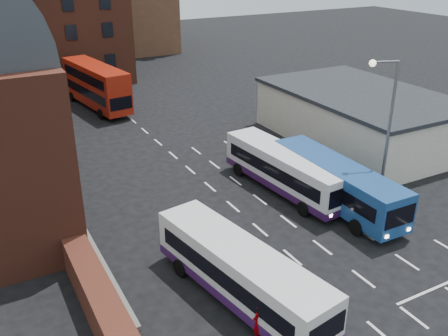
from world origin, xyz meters
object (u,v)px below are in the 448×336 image
bus_blue (336,181)px  bus_red_double (96,86)px  bus_white_inbound (285,168)px  street_lamp (385,120)px  bus_white_outbound (241,270)px  pedestrian_red (259,322)px

bus_blue → bus_red_double: size_ratio=0.94×
bus_white_inbound → bus_red_double: bearing=-81.3°
bus_white_inbound → bus_blue: (1.63, -3.22, 0.02)m
bus_blue → bus_red_double: bus_red_double is taller
bus_blue → street_lamp: size_ratio=1.14×
bus_white_outbound → street_lamp: size_ratio=1.13×
pedestrian_red → bus_white_inbound: bearing=-149.5°
bus_white_outbound → bus_red_double: (2.42, 32.80, 0.68)m
bus_white_outbound → pedestrian_red: bearing=-113.4°
bus_red_double → pedestrian_red: bearing=76.9°
bus_blue → bus_white_inbound: bearing=-62.7°
bus_white_inbound → bus_blue: 3.61m
bus_red_double → pedestrian_red: size_ratio=6.08×
bus_white_outbound → bus_blue: bearing=17.8°
bus_white_inbound → bus_white_outbound: bearing=40.7°
bus_blue → street_lamp: street_lamp is taller
bus_white_outbound → pedestrian_red: size_ratio=5.68×
street_lamp → pedestrian_red: street_lamp is taller
bus_white_inbound → pedestrian_red: bearing=46.2°
bus_white_outbound → bus_white_inbound: (8.25, 8.36, 0.02)m
bus_white_inbound → bus_red_double: (-5.83, 24.44, 0.66)m
bus_white_outbound → bus_white_inbound: 11.74m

